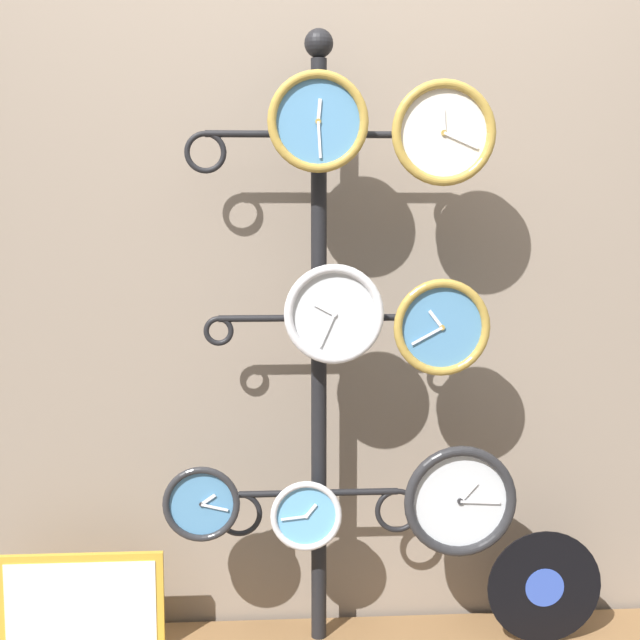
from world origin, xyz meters
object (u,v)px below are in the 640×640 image
object	(u,v)px
clock_top_right	(444,133)
vinyl_record	(544,587)
picture_frame	(81,603)
display_stand	(319,455)
clock_top_center	(318,122)
clock_middle_center	(334,314)
clock_middle_right	(442,327)
clock_bottom_center	(306,515)
clock_bottom_right	(460,501)
clock_bottom_left	(201,503)

from	to	relation	value
clock_top_right	vinyl_record	world-z (taller)	clock_top_right
vinyl_record	picture_frame	distance (m)	1.35
display_stand	clock_top_right	xyz separation A→B (m)	(0.33, -0.10, 0.92)
clock_top_right	picture_frame	distance (m)	1.68
clock_top_center	display_stand	bearing A→B (deg)	84.83
clock_middle_center	vinyl_record	size ratio (longest dim) A/B	0.82
clock_top_right	clock_middle_right	distance (m)	0.53
clock_top_center	clock_bottom_center	distance (m)	1.11
clock_bottom_center	vinyl_record	xyz separation A→B (m)	(0.70, -0.00, -0.23)
clock_top_right	clock_middle_center	world-z (taller)	clock_top_right
clock_middle_center	clock_bottom_right	bearing A→B (deg)	-0.18
display_stand	picture_frame	distance (m)	0.81
clock_top_center	clock_bottom_center	bearing A→B (deg)	158.24
clock_bottom_left	picture_frame	size ratio (longest dim) A/B	0.46
clock_bottom_left	picture_frame	world-z (taller)	clock_bottom_left
clock_middle_right	clock_middle_center	bearing A→B (deg)	178.55
clock_top_center	clock_top_right	bearing A→B (deg)	-2.48
display_stand	clock_top_right	world-z (taller)	display_stand
clock_middle_right	picture_frame	xyz separation A→B (m)	(-1.03, 0.06, -0.80)
picture_frame	clock_middle_right	bearing A→B (deg)	-3.41
clock_middle_center	clock_bottom_center	size ratio (longest dim) A/B	1.36
clock_top_right	clock_middle_right	world-z (taller)	clock_top_right
clock_middle_center	clock_top_right	bearing A→B (deg)	-1.41
clock_bottom_right	vinyl_record	xyz separation A→B (m)	(0.26, 0.02, -0.27)
display_stand	clock_bottom_right	distance (m)	0.43
clock_middle_center	clock_bottom_center	xyz separation A→B (m)	(-0.08, 0.02, -0.58)
clock_bottom_center	clock_middle_right	bearing A→B (deg)	-4.31
clock_middle_center	clock_bottom_center	bearing A→B (deg)	164.89
clock_bottom_right	vinyl_record	size ratio (longest dim) A/B	0.96
clock_middle_center	clock_middle_right	bearing A→B (deg)	-1.45
clock_top_right	vinyl_record	bearing A→B (deg)	4.18
clock_bottom_right	clock_bottom_left	bearing A→B (deg)	-179.73
clock_bottom_right	picture_frame	distance (m)	1.13
clock_top_right	clock_bottom_left	size ratio (longest dim) A/B	1.33
clock_bottom_center	clock_bottom_right	distance (m)	0.44
picture_frame	clock_top_right	bearing A→B (deg)	-3.41
clock_top_right	vinyl_record	size ratio (longest dim) A/B	0.84
display_stand	clock_bottom_center	xyz separation A→B (m)	(-0.04, -0.08, -0.15)
clock_bottom_left	vinyl_record	world-z (taller)	clock_bottom_left
display_stand	clock_top_center	bearing A→B (deg)	-95.17
clock_top_right	vinyl_record	distance (m)	1.35
clock_bottom_right	picture_frame	size ratio (longest dim) A/B	0.69
display_stand	clock_bottom_left	bearing A→B (deg)	-163.13
vinyl_record	clock_middle_center	bearing A→B (deg)	-178.48
display_stand	clock_top_right	size ratio (longest dim) A/B	6.38
clock_top_center	clock_middle_center	bearing A→B (deg)	-9.68
display_stand	clock_top_center	world-z (taller)	display_stand
picture_frame	clock_middle_center	bearing A→B (deg)	-4.23
clock_middle_center	clock_middle_right	xyz separation A→B (m)	(0.30, -0.01, -0.04)
display_stand	clock_middle_right	world-z (taller)	display_stand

